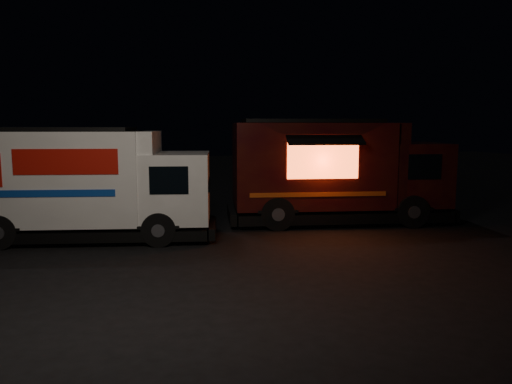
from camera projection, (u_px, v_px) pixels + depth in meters
name	position (u px, v px, depth m)	size (l,w,h in m)	color
ground	(245.00, 258.00, 12.06)	(80.00, 80.00, 0.00)	black
white_truck	(91.00, 184.00, 13.96)	(6.94, 2.37, 3.14)	white
red_truck	(339.00, 171.00, 16.47)	(7.30, 2.68, 3.40)	#38120A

